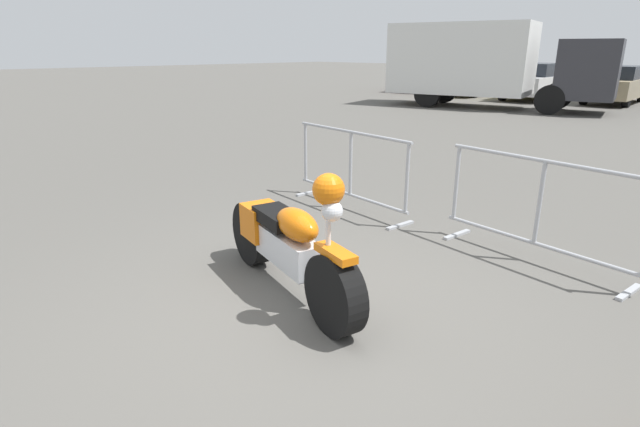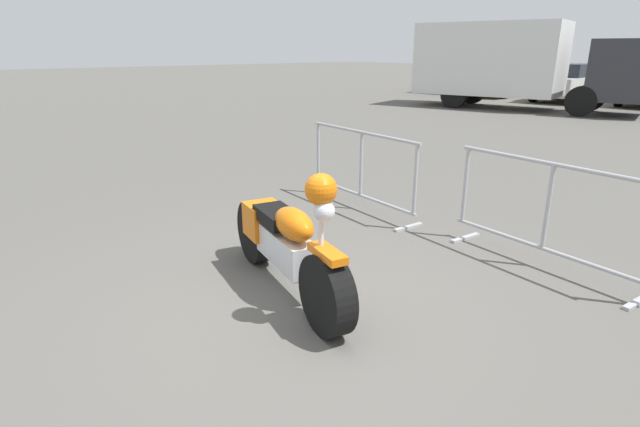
% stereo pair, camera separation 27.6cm
% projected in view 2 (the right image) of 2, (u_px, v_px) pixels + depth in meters
% --- Properties ---
extents(ground_plane, '(120.00, 120.00, 0.00)m').
position_uv_depth(ground_plane, '(294.00, 314.00, 4.11)').
color(ground_plane, '#54514C').
extents(motorcycle, '(2.16, 0.71, 1.24)m').
position_uv_depth(motorcycle, '(286.00, 242.00, 4.37)').
color(motorcycle, black).
rests_on(motorcycle, ground).
extents(crowd_barrier_near, '(2.09, 0.65, 1.07)m').
position_uv_depth(crowd_barrier_near, '(361.00, 170.00, 6.63)').
color(crowd_barrier_near, '#9EA0A5').
rests_on(crowd_barrier_near, ground).
extents(crowd_barrier_far, '(2.09, 0.65, 1.07)m').
position_uv_depth(crowd_barrier_far, '(547.00, 215.00, 4.84)').
color(crowd_barrier_far, '#9EA0A5').
rests_on(crowd_barrier_far, ground).
extents(box_truck, '(8.01, 3.93, 2.98)m').
position_uv_depth(box_truck, '(514.00, 62.00, 17.71)').
color(box_truck, silver).
rests_on(box_truck, ground).
extents(parked_car_maroon, '(1.97, 4.32, 1.43)m').
position_uv_depth(parked_car_maroon, '(454.00, 77.00, 25.36)').
color(parked_car_maroon, maroon).
rests_on(parked_car_maroon, ground).
extents(parked_car_yellow, '(1.96, 4.31, 1.43)m').
position_uv_depth(parked_car_yellow, '(504.00, 80.00, 22.97)').
color(parked_car_yellow, yellow).
rests_on(parked_car_yellow, ground).
extents(parked_car_white, '(2.07, 4.54, 1.51)m').
position_uv_depth(parked_car_white, '(567.00, 82.00, 20.76)').
color(parked_car_white, white).
rests_on(parked_car_white, ground).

